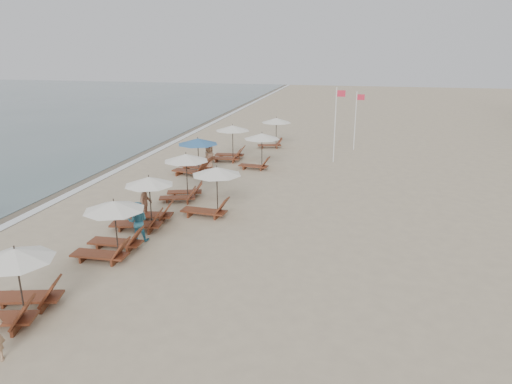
% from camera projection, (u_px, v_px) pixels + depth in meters
% --- Properties ---
extents(ground, '(160.00, 160.00, 0.00)m').
position_uv_depth(ground, '(245.00, 282.00, 15.36)').
color(ground, tan).
rests_on(ground, ground).
extents(wet_sand_band, '(3.20, 140.00, 0.01)m').
position_uv_depth(wet_sand_band, '(78.00, 179.00, 27.32)').
color(wet_sand_band, '#6B5E4C').
rests_on(wet_sand_band, ground).
extents(foam_line, '(0.50, 140.00, 0.02)m').
position_uv_depth(foam_line, '(98.00, 180.00, 27.04)').
color(foam_line, white).
rests_on(foam_line, ground).
extents(lounger_station_0, '(2.64, 2.46, 2.13)m').
position_uv_depth(lounger_station_0, '(12.00, 286.00, 13.15)').
color(lounger_station_0, maroon).
rests_on(lounger_station_0, ground).
extents(lounger_station_1, '(2.59, 2.20, 2.12)m').
position_uv_depth(lounger_station_1, '(110.00, 229.00, 17.05)').
color(lounger_station_1, maroon).
rests_on(lounger_station_1, ground).
extents(lounger_station_2, '(2.63, 2.25, 2.19)m').
position_uv_depth(lounger_station_2, '(144.00, 204.00, 19.90)').
color(lounger_station_2, maroon).
rests_on(lounger_station_2, ground).
extents(lounger_station_3, '(2.44, 2.21, 2.33)m').
position_uv_depth(lounger_station_3, '(183.00, 175.00, 23.28)').
color(lounger_station_3, maroon).
rests_on(lounger_station_3, ground).
extents(lounger_station_4, '(2.76, 2.41, 2.15)m').
position_uv_depth(lounger_station_4, '(194.00, 156.00, 28.11)').
color(lounger_station_4, maroon).
rests_on(lounger_station_4, ground).
extents(lounger_station_5, '(2.59, 2.27, 2.36)m').
position_uv_depth(lounger_station_5, '(229.00, 143.00, 31.34)').
color(lounger_station_5, maroon).
rests_on(lounger_station_5, ground).
extents(inland_station_0, '(2.76, 2.24, 2.22)m').
position_uv_depth(inland_station_0, '(211.00, 187.00, 21.00)').
color(inland_station_0, maroon).
rests_on(inland_station_0, ground).
extents(inland_station_1, '(2.58, 2.24, 2.22)m').
position_uv_depth(inland_station_1, '(259.00, 146.00, 29.04)').
color(inland_station_1, maroon).
rests_on(inland_station_1, ground).
extents(inland_station_2, '(2.55, 2.24, 2.22)m').
position_uv_depth(inland_station_2, '(274.00, 128.00, 35.16)').
color(inland_station_2, maroon).
rests_on(inland_station_2, ground).
extents(beachgoer_mid_a, '(0.92, 0.80, 1.61)m').
position_uv_depth(beachgoer_mid_a, '(138.00, 221.00, 18.44)').
color(beachgoer_mid_a, teal).
rests_on(beachgoer_mid_a, ground).
extents(beachgoer_mid_b, '(0.78, 1.19, 1.72)m').
position_uv_depth(beachgoer_mid_b, '(146.00, 200.00, 20.74)').
color(beachgoer_mid_b, brown).
rests_on(beachgoer_mid_b, ground).
extents(beachgoer_far_b, '(0.80, 0.96, 1.67)m').
position_uv_depth(beachgoer_far_b, '(209.00, 158.00, 28.73)').
color(beachgoer_far_b, tan).
rests_on(beachgoer_far_b, ground).
extents(flag_pole_near, '(0.60, 0.08, 4.86)m').
position_uv_depth(flag_pole_near, '(336.00, 121.00, 30.41)').
color(flag_pole_near, silver).
rests_on(flag_pole_near, ground).
extents(flag_pole_far, '(0.60, 0.08, 4.23)m').
position_uv_depth(flag_pole_far, '(356.00, 118.00, 34.17)').
color(flag_pole_far, silver).
rests_on(flag_pole_far, ground).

